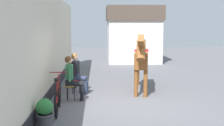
# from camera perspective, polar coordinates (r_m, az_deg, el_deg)

# --- Properties ---
(ground_plane) EXTENTS (40.00, 40.00, 0.00)m
(ground_plane) POSITION_cam_1_polar(r_m,az_deg,el_deg) (11.92, 1.48, -3.90)
(ground_plane) COLOR slate
(pub_facade_wall) EXTENTS (0.34, 14.00, 3.40)m
(pub_facade_wall) POSITION_cam_1_polar(r_m,az_deg,el_deg) (10.32, -12.10, 2.82)
(pub_facade_wall) COLOR beige
(pub_facade_wall) RESTS_ON ground_plane
(distant_cottage) EXTENTS (3.40, 2.60, 3.50)m
(distant_cottage) POSITION_cam_1_polar(r_m,az_deg,el_deg) (18.46, 4.25, 5.68)
(distant_cottage) COLOR silver
(distant_cottage) RESTS_ON ground_plane
(seated_visitor_near) EXTENTS (0.61, 0.49, 1.39)m
(seated_visitor_near) POSITION_cam_1_polar(r_m,az_deg,el_deg) (9.11, -7.90, -2.50)
(seated_visitor_near) COLOR gold
(seated_visitor_near) RESTS_ON ground_plane
(seated_visitor_far) EXTENTS (0.61, 0.48, 1.39)m
(seated_visitor_far) POSITION_cam_1_polar(r_m,az_deg,el_deg) (10.05, -6.80, -1.56)
(seated_visitor_far) COLOR red
(seated_visitor_far) RESTS_ON ground_plane
(saddled_horse_center) EXTENTS (0.80, 2.98, 2.06)m
(saddled_horse_center) POSITION_cam_1_polar(r_m,az_deg,el_deg) (10.32, 5.75, 0.83)
(saddled_horse_center) COLOR brown
(saddled_horse_center) RESTS_ON ground_plane
(flower_planter_near) EXTENTS (0.43, 0.43, 0.64)m
(flower_planter_near) POSITION_cam_1_polar(r_m,az_deg,el_deg) (7.07, -12.99, -9.17)
(flower_planter_near) COLOR #4C4C51
(flower_planter_near) RESTS_ON ground_plane
(leaning_bicycle) EXTENTS (0.50, 1.76, 1.02)m
(leaning_bicycle) POSITION_cam_1_polar(r_m,az_deg,el_deg) (8.05, -10.51, -6.61)
(leaning_bicycle) COLOR black
(leaning_bicycle) RESTS_ON ground_plane
(satchel_bag) EXTENTS (0.30, 0.25, 0.20)m
(satchel_bag) POSITION_cam_1_polar(r_m,az_deg,el_deg) (11.10, -7.69, -4.28)
(satchel_bag) COLOR black
(satchel_bag) RESTS_ON ground_plane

